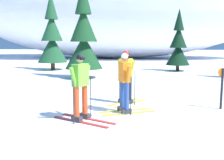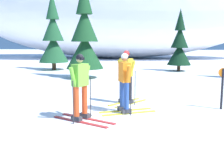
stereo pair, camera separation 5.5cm
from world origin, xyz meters
The scene contains 9 objects.
ground_plane centered at (0.00, 0.00, 0.00)m, with size 120.00×120.00×0.00m, color white.
skier_lime_jacket centered at (-0.93, -0.82, 0.92)m, with size 1.76×1.21×1.76m.
skier_yellow_jacket centered at (0.17, 1.23, 0.93)m, with size 1.29×1.48×1.78m.
skier_orange_jacket centered at (0.18, 0.07, 0.91)m, with size 1.68×1.06×1.74m.
pine_tree_far_left centered at (-5.64, 11.48, 2.33)m, with size 2.15×2.15×5.58m.
pine_tree_center_left centered at (-2.47, 7.34, 2.28)m, with size 2.11×2.11×5.46m.
pine_tree_center_right centered at (3.37, 11.54, 1.81)m, with size 1.67×1.67×4.31m.
snow_ridge_background centered at (-2.24, 25.68, 6.89)m, with size 37.59×14.31×13.78m, color white.
trail_marker_post centered at (3.13, 0.77, 0.73)m, with size 0.28×0.07×1.28m.
Camera 1 is at (0.53, -7.59, 2.08)m, focal length 42.90 mm.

